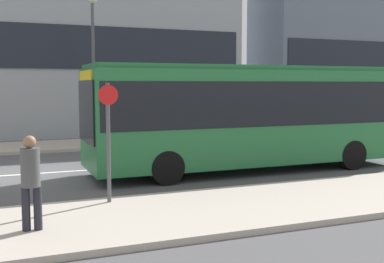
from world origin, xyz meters
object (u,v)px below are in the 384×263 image
Objects in this scene: pedestrian_near_stop at (31,177)px; street_lamp at (93,54)px; city_bus at (249,111)px; parked_car_0 at (323,129)px; bus_stop_sign at (108,133)px.

street_lamp is at bearing 81.54° from pedestrian_near_stop.
street_lamp is at bearing 112.65° from city_bus.
pedestrian_near_stop is at bearing -106.22° from street_lamp.
parked_car_0 is (7.07, 5.37, -1.28)m from city_bus.
city_bus is 8.38m from pedestrian_near_stop.
pedestrian_near_stop is at bearing -138.71° from bus_stop_sign.
city_bus is at bearing -62.63° from street_lamp.
pedestrian_near_stop is 0.65× the size of bus_stop_sign.
parked_car_0 is 17.22m from pedestrian_near_stop.
parked_car_0 is at bearing 43.03° from pedestrian_near_stop.
city_bus is 3.86× the size of bus_stop_sign.
street_lamp is at bearing 171.39° from parked_car_0.
parked_car_0 is 14.92m from bus_stop_sign.
parked_car_0 is 11.34m from street_lamp.
city_bus is 1.63× the size of street_lamp.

